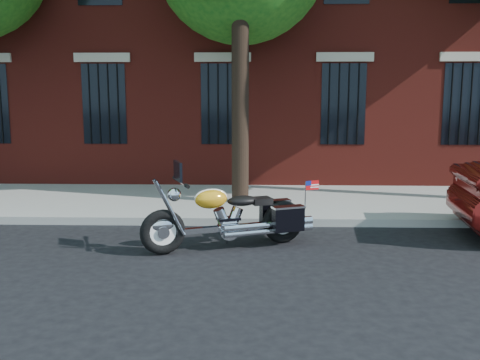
{
  "coord_description": "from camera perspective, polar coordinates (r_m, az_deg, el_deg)",
  "views": [
    {
      "loc": [
        0.85,
        -8.42,
        2.43
      ],
      "look_at": [
        0.56,
        0.8,
        0.96
      ],
      "focal_mm": 40.0,
      "sensor_mm": 36.0,
      "label": 1
    }
  ],
  "objects": [
    {
      "name": "curb",
      "position": [
        10.12,
        -3.08,
        -4.41
      ],
      "size": [
        40.0,
        0.16,
        0.15
      ],
      "primitive_type": "cube",
      "color": "gray",
      "rests_on": "ground"
    },
    {
      "name": "ground",
      "position": [
        8.81,
        -3.84,
        -6.97
      ],
      "size": [
        120.0,
        120.0,
        0.0
      ],
      "primitive_type": "plane",
      "color": "black",
      "rests_on": "ground"
    },
    {
      "name": "sidewalk",
      "position": [
        11.95,
        -2.32,
        -2.31
      ],
      "size": [
        40.0,
        3.6,
        0.15
      ],
      "primitive_type": "cube",
      "color": "gray",
      "rests_on": "ground"
    },
    {
      "name": "motorcycle",
      "position": [
        8.54,
        -0.66,
        -4.12
      ],
      "size": [
        2.79,
        1.42,
        1.43
      ],
      "rotation": [
        0.0,
        0.0,
        0.37
      ],
      "color": "black",
      "rests_on": "ground"
    }
  ]
}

